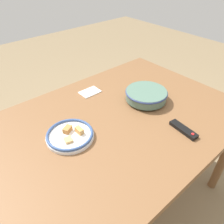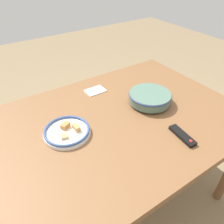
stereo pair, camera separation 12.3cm
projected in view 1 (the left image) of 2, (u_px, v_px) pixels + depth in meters
name	position (u px, v px, depth m)	size (l,w,h in m)	color
ground_plane	(109.00, 201.00, 1.68)	(8.00, 8.00, 0.00)	#7F6B4C
dining_table	(108.00, 133.00, 1.25)	(1.59, 1.02, 0.78)	brown
noodle_bowl	(146.00, 95.00, 1.36)	(0.26, 0.26, 0.07)	#4C6B5B
food_plate	(70.00, 135.00, 1.11)	(0.24, 0.24, 0.05)	white
tv_remote	(183.00, 129.00, 1.15)	(0.06, 0.17, 0.02)	black
folded_napkin	(90.00, 92.00, 1.47)	(0.13, 0.09, 0.01)	white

